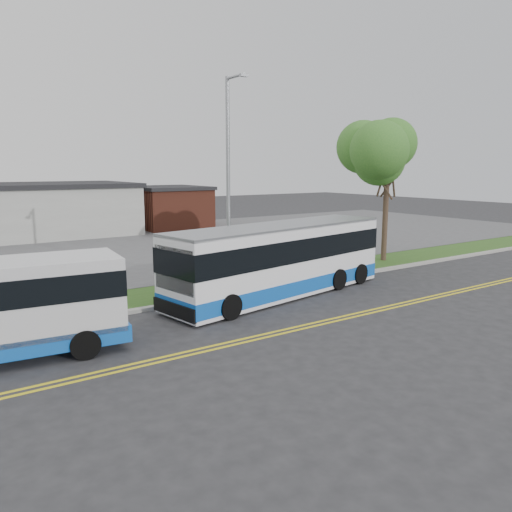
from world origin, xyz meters
TOP-DOWN VIEW (x-y plane):
  - ground at (0.00, 0.00)m, footprint 140.00×140.00m
  - lane_line_north at (0.00, -3.85)m, footprint 70.00×0.12m
  - lane_line_south at (0.00, -4.15)m, footprint 70.00×0.12m
  - curb at (0.00, 1.10)m, footprint 80.00×0.30m
  - verge at (0.00, 2.90)m, footprint 80.00×3.30m
  - parking_lot at (0.00, 17.00)m, footprint 80.00×25.00m
  - brick_wing at (10.50, 26.00)m, footprint 6.30×7.30m
  - tree_east at (14.00, 3.00)m, footprint 5.20×5.20m
  - streetlight_near at (3.00, 2.73)m, footprint 0.35×1.53m
  - shuttle_bus at (-6.99, -1.36)m, footprint 7.83×3.21m
  - transit_bus at (3.99, 0.13)m, footprint 11.64×4.51m

SIDE VIEW (x-z plane):
  - ground at x=0.00m, z-range 0.00..0.00m
  - lane_line_north at x=0.00m, z-range 0.00..0.01m
  - lane_line_south at x=0.00m, z-range 0.00..0.01m
  - verge at x=0.00m, z-range 0.00..0.10m
  - parking_lot at x=0.00m, z-range 0.00..0.10m
  - curb at x=0.00m, z-range 0.00..0.15m
  - shuttle_bus at x=-6.99m, z-range 0.10..3.02m
  - transit_bus at x=3.99m, z-range 0.02..3.17m
  - brick_wing at x=10.50m, z-range 0.01..3.91m
  - streetlight_near at x=3.00m, z-range 0.48..9.98m
  - tree_east at x=14.00m, z-range 2.04..10.37m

